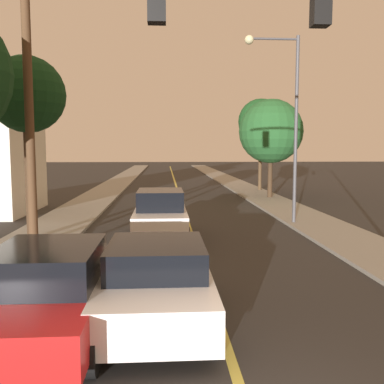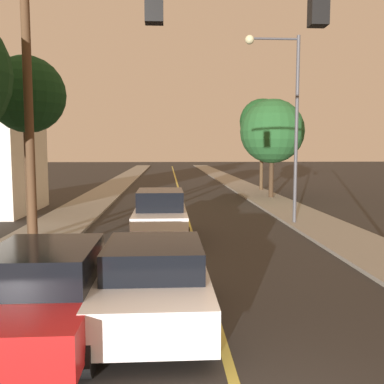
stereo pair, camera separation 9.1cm
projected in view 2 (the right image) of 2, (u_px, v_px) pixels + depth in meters
name	position (u px, v px, depth m)	size (l,w,h in m)	color
road_surface	(177.00, 182.00, 39.92)	(8.01, 80.00, 0.01)	#2D2B28
sidewalk_left	(120.00, 182.00, 39.61)	(2.50, 80.00, 0.12)	gray
sidewalk_right	(232.00, 182.00, 40.21)	(2.50, 80.00, 0.12)	gray
car_near_lane_front	(154.00, 280.00, 7.73)	(2.02, 4.29, 1.48)	white
car_near_lane_second	(160.00, 215.00, 14.78)	(1.87, 4.50, 1.73)	white
car_outer_lane_front	(48.00, 289.00, 7.15)	(1.98, 4.62, 1.55)	red
traffic_signal_mast	(343.00, 53.00, 7.67)	(6.55, 0.42, 6.49)	#47474C
streetlamp_right	(285.00, 104.00, 17.14)	(2.21, 0.36, 7.49)	#47474C
utility_pole_left	(29.00, 106.00, 11.52)	(1.60, 0.24, 8.02)	#513823
tree_left_far	(27.00, 97.00, 13.97)	(2.49, 2.49, 6.03)	#3D2B1C
tree_right_near	(272.00, 131.00, 26.38)	(3.96, 3.96, 6.08)	#3D2B1C
tree_right_far	(262.00, 122.00, 31.14)	(3.28, 3.28, 6.66)	#4C3823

